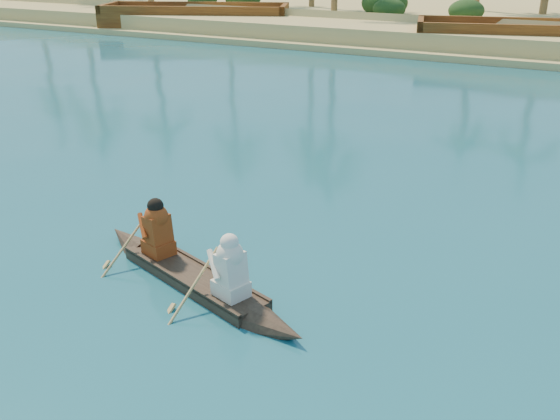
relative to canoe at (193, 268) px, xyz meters
The scene contains 4 objects.
ground 5.01m from the canoe, 53.10° to the left, with size 160.00×160.00×0.00m, color #0C3D50.
canoe is the anchor object (origin of this frame).
barge_left 38.06m from the canoe, 125.46° to the left, with size 14.11×9.41×2.24m.
barge_mid 31.04m from the canoe, 87.24° to the left, with size 13.85×7.80×2.19m.
Camera 1 is at (3.16, -12.03, 5.65)m, focal length 40.00 mm.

